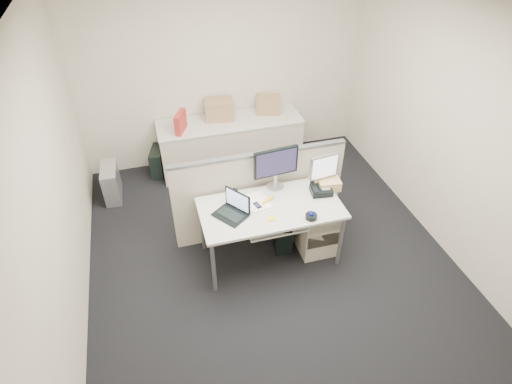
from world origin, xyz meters
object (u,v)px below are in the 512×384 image
object	(u,v)px
monitor_main	(276,169)
desk_phone	(321,190)
laptop	(230,207)
desk	(271,212)

from	to	relation	value
monitor_main	desk_phone	world-z (taller)	monitor_main
desk_phone	laptop	bearing A→B (deg)	-167.17
laptop	desk_phone	world-z (taller)	laptop
desk	monitor_main	size ratio (longest dim) A/B	3.01
laptop	desk	bearing A→B (deg)	56.46
laptop	desk_phone	distance (m)	1.05
desk	monitor_main	bearing A→B (deg)	64.89
laptop	desk_phone	xyz separation A→B (m)	(1.04, 0.10, -0.09)
monitor_main	desk_phone	bearing A→B (deg)	-33.25
desk	laptop	distance (m)	0.48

